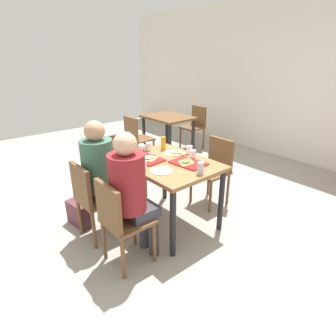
# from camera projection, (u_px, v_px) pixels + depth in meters

# --- Properties ---
(ground_plane) EXTENTS (10.00, 10.00, 0.02)m
(ground_plane) POSITION_uv_depth(u_px,v_px,m) (168.00, 222.00, 3.34)
(ground_plane) COLOR #9E998E
(back_wall) EXTENTS (10.00, 0.10, 2.80)m
(back_wall) POSITION_uv_depth(u_px,v_px,m) (314.00, 82.00, 4.72)
(back_wall) COLOR silver
(back_wall) RESTS_ON ground_plane
(main_table) EXTENTS (1.09, 0.82, 0.76)m
(main_table) POSITION_uv_depth(u_px,v_px,m) (168.00, 171.00, 3.09)
(main_table) COLOR olive
(main_table) RESTS_ON ground_plane
(chair_near_left) EXTENTS (0.40, 0.40, 0.86)m
(chair_near_left) POSITION_uv_depth(u_px,v_px,m) (91.00, 196.00, 2.87)
(chair_near_left) COLOR brown
(chair_near_left) RESTS_ON ground_plane
(chair_near_right) EXTENTS (0.40, 0.40, 0.86)m
(chair_near_right) POSITION_uv_depth(u_px,v_px,m) (119.00, 218.00, 2.48)
(chair_near_right) COLOR brown
(chair_near_right) RESTS_ON ground_plane
(chair_far_side) EXTENTS (0.40, 0.40, 0.86)m
(chair_far_side) POSITION_uv_depth(u_px,v_px,m) (215.00, 166.00, 3.62)
(chair_far_side) COLOR brown
(chair_far_side) RESTS_ON ground_plane
(chair_left_end) EXTENTS (0.40, 0.40, 0.86)m
(chair_left_end) POSITION_uv_depth(u_px,v_px,m) (124.00, 161.00, 3.80)
(chair_left_end) COLOR brown
(chair_left_end) RESTS_ON ground_plane
(person_in_red) EXTENTS (0.32, 0.42, 1.27)m
(person_in_red) POSITION_uv_depth(u_px,v_px,m) (102.00, 170.00, 2.86)
(person_in_red) COLOR #383842
(person_in_red) RESTS_ON ground_plane
(person_in_brown_jacket) EXTENTS (0.32, 0.42, 1.27)m
(person_in_brown_jacket) POSITION_uv_depth(u_px,v_px,m) (131.00, 189.00, 2.47)
(person_in_brown_jacket) COLOR #383842
(person_in_brown_jacket) RESTS_ON ground_plane
(tray_red_near) EXTENTS (0.38, 0.29, 0.02)m
(tray_red_near) POSITION_uv_depth(u_px,v_px,m) (147.00, 159.00, 3.09)
(tray_red_near) COLOR red
(tray_red_near) RESTS_ON main_table
(tray_red_far) EXTENTS (0.39, 0.30, 0.02)m
(tray_red_far) POSITION_uv_depth(u_px,v_px,m) (188.00, 163.00, 2.98)
(tray_red_far) COLOR red
(tray_red_far) RESTS_ON main_table
(paper_plate_center) EXTENTS (0.22, 0.22, 0.01)m
(paper_plate_center) POSITION_uv_depth(u_px,v_px,m) (174.00, 153.00, 3.30)
(paper_plate_center) COLOR white
(paper_plate_center) RESTS_ON main_table
(paper_plate_near_edge) EXTENTS (0.22, 0.22, 0.01)m
(paper_plate_near_edge) POSITION_uv_depth(u_px,v_px,m) (161.00, 171.00, 2.80)
(paper_plate_near_edge) COLOR white
(paper_plate_near_edge) RESTS_ON main_table
(pizza_slice_a) EXTENTS (0.19, 0.21, 0.02)m
(pizza_slice_a) POSITION_uv_depth(u_px,v_px,m) (148.00, 158.00, 3.09)
(pizza_slice_a) COLOR tan
(pizza_slice_a) RESTS_ON tray_red_near
(pizza_slice_b) EXTENTS (0.22, 0.25, 0.02)m
(pizza_slice_b) POSITION_uv_depth(u_px,v_px,m) (186.00, 161.00, 2.99)
(pizza_slice_b) COLOR tan
(pizza_slice_b) RESTS_ON tray_red_far
(pizza_slice_c) EXTENTS (0.26, 0.25, 0.02)m
(pizza_slice_c) POSITION_uv_depth(u_px,v_px,m) (177.00, 152.00, 3.29)
(pizza_slice_c) COLOR tan
(pizza_slice_c) RESTS_ON paper_plate_center
(plastic_cup_a) EXTENTS (0.07, 0.07, 0.10)m
(plastic_cup_a) POSITION_uv_depth(u_px,v_px,m) (189.00, 150.00, 3.26)
(plastic_cup_a) COLOR white
(plastic_cup_a) RESTS_ON main_table
(plastic_cup_b) EXTENTS (0.07, 0.07, 0.10)m
(plastic_cup_b) POSITION_uv_depth(u_px,v_px,m) (143.00, 166.00, 2.80)
(plastic_cup_b) COLOR white
(plastic_cup_b) RESTS_ON main_table
(plastic_cup_c) EXTENTS (0.07, 0.07, 0.10)m
(plastic_cup_c) POSITION_uv_depth(u_px,v_px,m) (149.00, 147.00, 3.37)
(plastic_cup_c) COLOR white
(plastic_cup_c) RESTS_ON main_table
(plastic_cup_d) EXTENTS (0.07, 0.07, 0.10)m
(plastic_cup_d) POSITION_uv_depth(u_px,v_px,m) (193.00, 154.00, 3.11)
(plastic_cup_d) COLOR white
(plastic_cup_d) RESTS_ON main_table
(soda_can) EXTENTS (0.07, 0.07, 0.12)m
(soda_can) POSITION_uv_depth(u_px,v_px,m) (201.00, 168.00, 2.71)
(soda_can) COLOR #B7BCC6
(soda_can) RESTS_ON main_table
(condiment_bottle) EXTENTS (0.06, 0.06, 0.16)m
(condiment_bottle) POSITION_uv_depth(u_px,v_px,m) (163.00, 143.00, 3.40)
(condiment_bottle) COLOR orange
(condiment_bottle) RESTS_ON main_table
(foil_bundle) EXTENTS (0.10, 0.10, 0.10)m
(foil_bundle) POSITION_uv_depth(u_px,v_px,m) (142.00, 147.00, 3.34)
(foil_bundle) COLOR silver
(foil_bundle) RESTS_ON main_table
(handbag) EXTENTS (0.34, 0.21, 0.28)m
(handbag) POSITION_uv_depth(u_px,v_px,m) (80.00, 213.00, 3.24)
(handbag) COLOR #592D38
(handbag) RESTS_ON ground_plane
(background_table) EXTENTS (0.90, 0.70, 0.76)m
(background_table) POSITION_uv_depth(u_px,v_px,m) (168.00, 123.00, 5.30)
(background_table) COLOR brown
(background_table) RESTS_ON ground_plane
(background_chair_near) EXTENTS (0.40, 0.40, 0.86)m
(background_chair_near) POSITION_uv_depth(u_px,v_px,m) (136.00, 136.00, 4.91)
(background_chair_near) COLOR brown
(background_chair_near) RESTS_ON ground_plane
(background_chair_far) EXTENTS (0.40, 0.40, 0.86)m
(background_chair_far) POSITION_uv_depth(u_px,v_px,m) (195.00, 124.00, 5.79)
(background_chair_far) COLOR brown
(background_chair_far) RESTS_ON ground_plane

